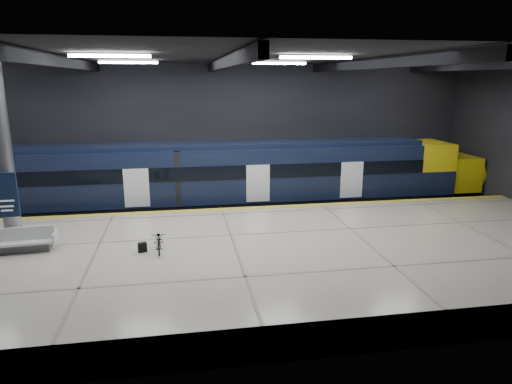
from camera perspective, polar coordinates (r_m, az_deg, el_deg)
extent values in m
plane|color=black|center=(19.58, -3.47, -7.48)|extent=(30.00, 30.00, 0.00)
cube|color=black|center=(26.40, -5.52, 7.02)|extent=(30.00, 0.10, 8.00)
cube|color=black|center=(10.78, 0.89, -2.98)|extent=(30.00, 0.10, 8.00)
cube|color=black|center=(18.26, -3.85, 16.60)|extent=(30.00, 16.00, 0.10)
cube|color=black|center=(18.61, -23.20, 14.73)|extent=(0.25, 16.00, 0.40)
cube|color=black|center=(18.25, -3.84, 15.82)|extent=(0.25, 16.00, 0.40)
cube|color=black|center=(19.79, 14.37, 15.28)|extent=(0.25, 16.00, 0.40)
cube|color=black|center=(22.86, 28.68, 13.81)|extent=(0.25, 16.00, 0.40)
cube|color=white|center=(16.29, -17.77, 15.90)|extent=(2.60, 0.18, 0.10)
cube|color=white|center=(16.88, 7.51, 16.33)|extent=(2.60, 0.18, 0.10)
cube|color=white|center=(20.07, 27.66, 14.52)|extent=(2.60, 0.18, 0.10)
cube|color=white|center=(22.25, -15.65, 15.34)|extent=(2.60, 0.18, 0.10)
cube|color=white|center=(22.69, 2.92, 15.78)|extent=(2.60, 0.18, 0.10)
cube|color=white|center=(25.15, 19.25, 14.86)|extent=(2.60, 0.18, 0.10)
cube|color=beige|center=(17.07, -2.57, -8.78)|extent=(30.00, 11.00, 1.10)
cube|color=gold|center=(21.82, -4.30, -2.16)|extent=(30.00, 0.40, 0.01)
cube|color=gray|center=(24.06, -4.72, -3.19)|extent=(30.00, 0.08, 0.16)
cube|color=gray|center=(25.43, -5.01, -2.25)|extent=(30.00, 0.08, 0.16)
cube|color=black|center=(24.56, -7.24, -1.76)|extent=(24.00, 2.58, 0.80)
cube|color=black|center=(24.14, -7.37, 2.30)|extent=(24.00, 2.80, 2.75)
cube|color=black|center=(23.89, -7.48, 5.82)|extent=(24.00, 2.30, 0.24)
cube|color=black|center=(22.71, -7.23, 2.28)|extent=(24.00, 0.04, 0.70)
cube|color=white|center=(23.14, 0.25, 1.09)|extent=(1.20, 0.05, 1.90)
cube|color=yellow|center=(27.84, 20.47, 3.08)|extent=(2.00, 2.80, 2.75)
ellipsoid|color=yellow|center=(29.30, 24.81, 2.22)|extent=(3.60, 2.52, 1.90)
cube|color=black|center=(27.96, 21.04, 3.44)|extent=(1.60, 2.38, 0.80)
cube|color=#595B60|center=(18.50, -26.80, -6.18)|extent=(1.65, 0.64, 0.30)
cube|color=silver|center=(18.43, -26.87, -5.50)|extent=(2.08, 1.02, 0.08)
cube|color=silver|center=(18.35, -26.97, -4.67)|extent=(2.02, 0.25, 0.50)
cube|color=silver|center=(18.19, -23.81, -5.01)|extent=(0.13, 0.86, 0.30)
imported|color=#99999E|center=(16.86, -12.02, -6.00)|extent=(0.56, 1.47, 0.76)
cube|color=black|center=(16.97, -14.02, -6.72)|extent=(0.34, 0.26, 0.35)
cylinder|color=#9EA0A5|center=(18.38, -29.03, 4.08)|extent=(0.60, 0.60, 6.90)
cube|color=#0F1D3A|center=(18.23, -28.95, -0.32)|extent=(0.90, 0.12, 1.60)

